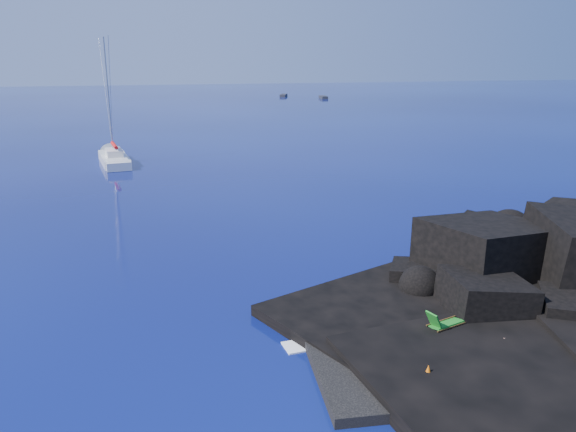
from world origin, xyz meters
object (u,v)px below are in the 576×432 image
object	(u,v)px
deck_chair	(447,319)
sailboat	(115,163)
distant_boat_a	(284,97)
distant_boat_b	(323,98)
sunbather	(495,344)
marker_cone	(428,372)

from	to	relation	value
deck_chair	sailboat	bearing A→B (deg)	91.65
distant_boat_a	distant_boat_b	size ratio (longest dim) A/B	1.02
sailboat	distant_boat_a	size ratio (longest dim) A/B	2.56
sunbather	distant_boat_a	world-z (taller)	sunbather
distant_boat_b	sunbather	bearing A→B (deg)	-99.44
sailboat	sunbather	bearing A→B (deg)	-79.25
distant_boat_b	distant_boat_a	bearing A→B (deg)	137.72
marker_cone	deck_chair	bearing A→B (deg)	50.64
distant_boat_a	distant_boat_b	distance (m)	11.90
deck_chair	distant_boat_b	size ratio (longest dim) A/B	0.33
distant_boat_b	sailboat	bearing A→B (deg)	-115.08
deck_chair	distant_boat_b	xyz separation A→B (m)	(34.51, 118.18, -0.88)
deck_chair	sunbather	bearing A→B (deg)	-73.77
deck_chair	sunbather	world-z (taller)	deck_chair
sunbather	distant_boat_b	xyz separation A→B (m)	(33.53, 119.72, -0.52)
marker_cone	distant_boat_b	size ratio (longest dim) A/B	0.11
deck_chair	distant_boat_a	xyz separation A→B (m)	(26.62, 127.09, -0.88)
sailboat	sunbather	xyz separation A→B (m)	(13.88, -41.67, 0.52)
marker_cone	distant_boat_a	xyz separation A→B (m)	(28.82, 129.77, -0.61)
distant_boat_a	distant_boat_b	world-z (taller)	distant_boat_a
sunbather	deck_chair	bearing A→B (deg)	107.25
sailboat	marker_cone	bearing A→B (deg)	-83.63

